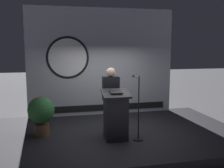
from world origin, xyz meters
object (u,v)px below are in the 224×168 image
podium (116,116)px  potted_plant (41,112)px  speaker_person (111,100)px  microphone_stand (138,117)px

podium → potted_plant: bearing=159.3°
speaker_person → potted_plant: size_ratio=1.71×
podium → speaker_person: bearing=91.5°
speaker_person → microphone_stand: bearing=-47.8°
microphone_stand → potted_plant: 2.34m
microphone_stand → podium: bearing=169.7°
potted_plant → microphone_stand: bearing=-18.4°
speaker_person → microphone_stand: speaker_person is taller
podium → microphone_stand: bearing=-10.3°
podium → microphone_stand: microphone_stand is taller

